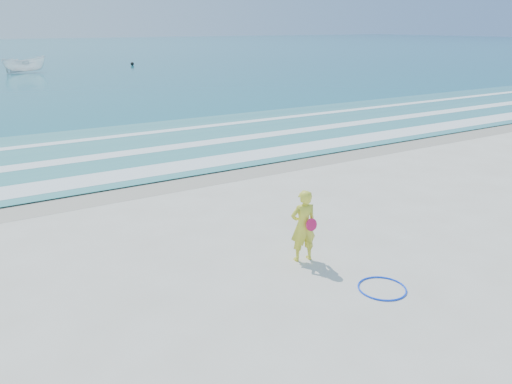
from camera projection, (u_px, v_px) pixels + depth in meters
ground at (344, 311)px, 8.90m from camera, size 400.00×400.00×0.00m
wet_sand at (159, 183)px, 16.17m from camera, size 400.00×2.40×0.00m
shallow at (114, 150)px, 20.20m from camera, size 400.00×10.00×0.01m
foam_near at (145, 171)px, 17.21m from camera, size 400.00×1.40×0.01m
foam_mid at (120, 154)px, 19.55m from camera, size 400.00×0.90×0.01m
foam_far at (98, 138)px, 22.22m from camera, size 400.00×0.60×0.01m
hoop at (382, 288)px, 9.66m from camera, size 1.11×1.11×0.03m
boat at (25, 65)px, 52.51m from camera, size 4.40×1.84×1.67m
buoy at (132, 64)px, 61.99m from camera, size 0.43×0.43×0.43m
woman at (303, 226)px, 10.62m from camera, size 0.64×0.48×1.59m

